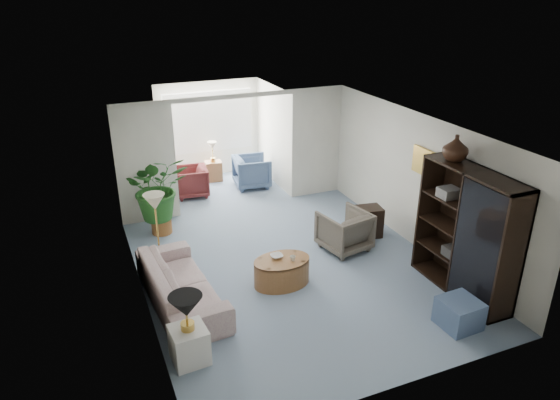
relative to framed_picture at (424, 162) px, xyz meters
name	(u,v)px	position (x,y,z in m)	size (l,w,h in m)	color
floor	(293,271)	(-2.46, 0.10, -1.70)	(6.00, 6.00, 0.00)	#8BA1B8
sunroom_floor	(224,189)	(-2.46, 4.20, -1.70)	(2.60, 2.60, 0.00)	#8BA1B8
back_pier_left	(146,164)	(-4.36, 3.10, -0.45)	(1.20, 0.12, 2.50)	beige
back_pier_right	(316,142)	(-0.56, 3.10, -0.45)	(1.20, 0.12, 2.50)	beige
back_header	(235,96)	(-2.46, 3.10, 0.75)	(2.60, 0.12, 0.10)	beige
window_pane	(209,122)	(-2.46, 5.28, -0.30)	(2.20, 0.02, 1.50)	white
window_blinds	(209,122)	(-2.46, 5.25, -0.30)	(2.20, 0.02, 1.50)	white
framed_picture	(424,162)	(0.00, 0.00, 0.00)	(0.04, 0.50, 0.40)	#AEA38B
sofa	(181,284)	(-4.44, -0.08, -1.37)	(2.28, 0.89, 0.67)	beige
end_table	(189,345)	(-4.64, -1.43, -1.45)	(0.45, 0.45, 0.50)	silver
table_lamp	(186,306)	(-4.64, -1.43, -0.85)	(0.44, 0.44, 0.30)	black
floor_lamp	(154,202)	(-4.55, 1.10, -0.45)	(0.36, 0.36, 0.28)	beige
coffee_table	(282,272)	(-2.80, -0.18, -1.47)	(0.95, 0.95, 0.45)	brown
coffee_bowl	(277,256)	(-2.85, -0.08, -1.23)	(0.20, 0.20, 0.05)	silver
coffee_cup	(293,258)	(-2.65, -0.28, -1.21)	(0.09, 0.09, 0.09)	beige
wingback_chair	(344,231)	(-1.27, 0.47, -1.32)	(0.81, 0.83, 0.76)	#665E51
side_table_dark	(368,222)	(-0.57, 0.77, -1.40)	(0.50, 0.40, 0.60)	black
entertainment_cabinet	(467,233)	(-0.23, -1.47, -0.67)	(0.49, 1.85, 2.06)	black
cabinet_urn	(456,148)	(-0.23, -0.97, 0.56)	(0.39, 0.39, 0.41)	black
ottoman	(459,313)	(-0.88, -2.21, -1.49)	(0.53, 0.53, 0.42)	slate
plant_pot	(162,225)	(-4.27, 2.45, -1.54)	(0.40, 0.40, 0.32)	brown
house_plant	(158,187)	(-4.27, 2.45, -0.73)	(1.17, 1.02, 1.30)	#22581E
sunroom_chair_blue	(252,172)	(-1.77, 4.11, -1.32)	(0.81, 0.83, 0.76)	slate
sunroom_chair_maroon	(191,182)	(-3.27, 4.11, -1.36)	(0.73, 0.76, 0.69)	maroon
sunroom_table	(214,171)	(-2.52, 4.86, -1.45)	(0.41, 0.32, 0.50)	brown
shelf_clutter	(462,238)	(-0.28, -1.44, -0.76)	(0.30, 1.25, 1.06)	#5F5C59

